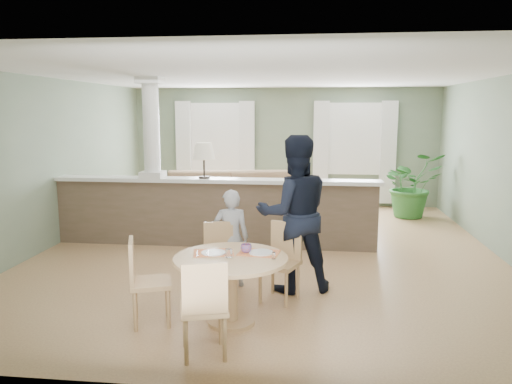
# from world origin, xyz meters

# --- Properties ---
(ground) EXTENTS (8.00, 8.00, 0.00)m
(ground) POSITION_xyz_m (0.00, 0.00, 0.00)
(ground) COLOR tan
(ground) RESTS_ON ground
(room_shell) EXTENTS (7.02, 8.02, 2.71)m
(room_shell) POSITION_xyz_m (-0.03, 0.63, 1.81)
(room_shell) COLOR gray
(room_shell) RESTS_ON ground
(pony_wall) EXTENTS (5.32, 0.38, 2.70)m
(pony_wall) POSITION_xyz_m (-0.99, 0.20, 0.71)
(pony_wall) COLOR brown
(pony_wall) RESTS_ON ground
(sofa) EXTENTS (3.49, 1.79, 0.97)m
(sofa) POSITION_xyz_m (-0.94, 2.02, 0.49)
(sofa) COLOR olive
(sofa) RESTS_ON ground
(houseplant) EXTENTS (1.46, 1.35, 1.35)m
(houseplant) POSITION_xyz_m (2.70, 2.87, 0.67)
(houseplant) COLOR #296428
(houseplant) RESTS_ON ground
(dining_table) EXTENTS (1.17, 1.17, 0.80)m
(dining_table) POSITION_xyz_m (-0.13, -2.73, 0.56)
(dining_table) COLOR tan
(dining_table) RESTS_ON ground
(chair_far_boy) EXTENTS (0.49, 0.49, 0.84)m
(chair_far_boy) POSITION_xyz_m (-0.42, -1.82, 0.46)
(chair_far_boy) COLOR tan
(chair_far_boy) RESTS_ON ground
(chair_far_man) EXTENTS (0.53, 0.53, 0.90)m
(chair_far_man) POSITION_xyz_m (0.34, -1.99, 0.50)
(chair_far_man) COLOR tan
(chair_far_man) RESTS_ON ground
(chair_near) EXTENTS (0.51, 0.51, 0.91)m
(chair_near) POSITION_xyz_m (-0.24, -3.51, 0.50)
(chair_near) COLOR tan
(chair_near) RESTS_ON ground
(chair_side) EXTENTS (0.52, 0.52, 0.90)m
(chair_side) POSITION_xyz_m (-1.01, -2.86, 0.50)
(chair_side) COLOR tan
(chair_side) RESTS_ON ground
(child_person) EXTENTS (0.48, 0.35, 1.23)m
(child_person) POSITION_xyz_m (-0.32, -1.62, 0.61)
(child_person) COLOR #95959A
(child_person) RESTS_ON ground
(man_person) EXTENTS (1.09, 0.95, 1.90)m
(man_person) POSITION_xyz_m (0.47, -1.67, 0.95)
(man_person) COLOR black
(man_person) RESTS_ON ground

